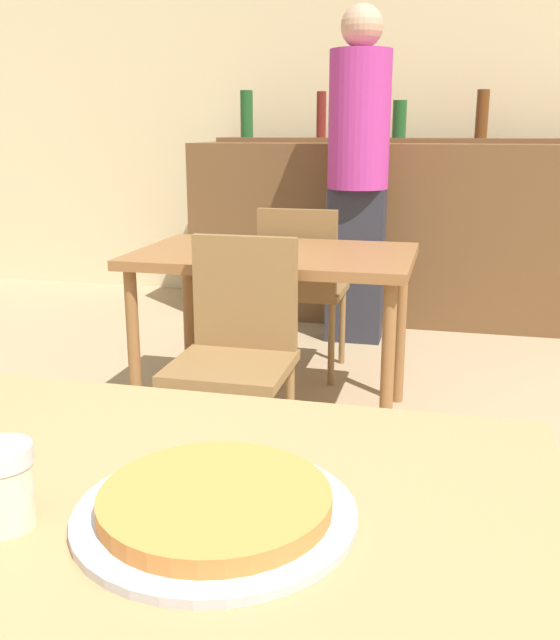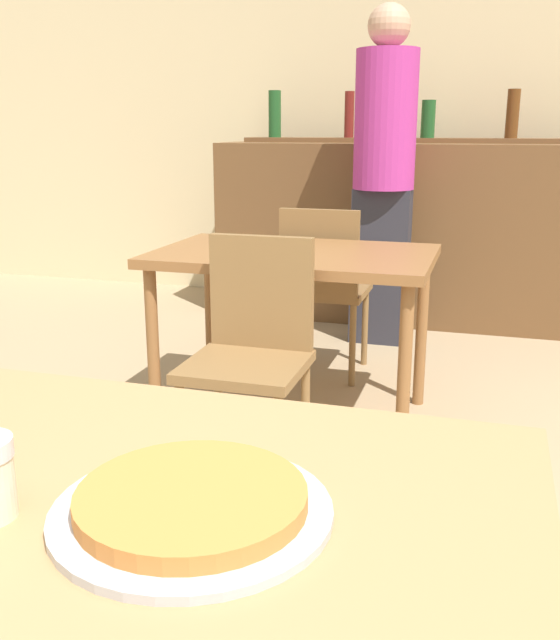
# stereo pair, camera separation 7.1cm
# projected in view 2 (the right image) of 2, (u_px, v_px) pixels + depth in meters

# --- Properties ---
(wall_back) EXTENTS (8.00, 0.05, 2.80)m
(wall_back) POSITION_uv_depth(u_px,v_px,m) (434.00, 100.00, 4.81)
(wall_back) COLOR beige
(wall_back) RESTS_ON ground_plane
(dining_table_near) EXTENTS (1.10, 0.77, 0.75)m
(dining_table_near) POSITION_uv_depth(u_px,v_px,m) (122.00, 551.00, 0.96)
(dining_table_near) COLOR #A87F51
(dining_table_near) RESTS_ON ground_plane
(dining_table_far) EXTENTS (1.13, 0.73, 0.73)m
(dining_table_far) POSITION_uv_depth(u_px,v_px,m) (294.00, 271.00, 2.95)
(dining_table_far) COLOR brown
(dining_table_far) RESTS_ON ground_plane
(bar_counter) EXTENTS (2.60, 0.56, 1.12)m
(bar_counter) POSITION_uv_depth(u_px,v_px,m) (420.00, 234.00, 4.56)
(bar_counter) COLOR brown
(bar_counter) RESTS_ON ground_plane
(bar_back_shelf) EXTENTS (2.39, 0.24, 0.33)m
(bar_back_shelf) POSITION_uv_depth(u_px,v_px,m) (423.00, 132.00, 4.54)
(bar_back_shelf) COLOR brown
(bar_back_shelf) RESTS_ON bar_counter
(chair_far_side_front) EXTENTS (0.40, 0.40, 0.85)m
(chair_far_side_front) POSITION_uv_depth(u_px,v_px,m) (252.00, 342.00, 2.49)
(chair_far_side_front) COLOR olive
(chair_far_side_front) RESTS_ON ground_plane
(chair_far_side_back) EXTENTS (0.40, 0.40, 0.85)m
(chair_far_side_back) POSITION_uv_depth(u_px,v_px,m) (323.00, 281.00, 3.48)
(chair_far_side_back) COLOR olive
(chair_far_side_back) RESTS_ON ground_plane
(pizza_tray) EXTENTS (0.35, 0.35, 0.04)m
(pizza_tray) POSITION_uv_depth(u_px,v_px,m) (192.00, 504.00, 0.88)
(pizza_tray) COLOR #B7B7BC
(pizza_tray) RESTS_ON dining_table_near
(person_standing) EXTENTS (0.34, 0.34, 1.85)m
(person_standing) POSITION_uv_depth(u_px,v_px,m) (384.00, 165.00, 3.95)
(person_standing) COLOR #2D2D38
(person_standing) RESTS_ON ground_plane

